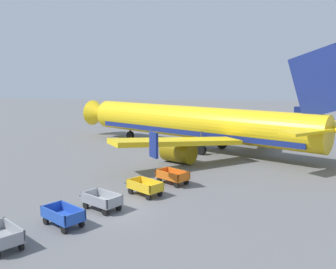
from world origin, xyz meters
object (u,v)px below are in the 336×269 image
object	(u,v)px
baggage_cart_second_in_row	(63,216)
baggage_cart_fourth_in_row	(145,187)
baggage_cart_third_in_row	(102,201)
baggage_cart_far_end	(172,176)
airplane	(202,124)
baggage_cart_nearest	(1,236)

from	to	relation	value
baggage_cart_second_in_row	baggage_cart_fourth_in_row	size ratio (longest dim) A/B	1.02
baggage_cart_third_in_row	baggage_cart_fourth_in_row	xyz separation A→B (m)	(2.16, 3.24, 0.00)
baggage_cart_third_in_row	baggage_cart_far_end	distance (m)	7.36
airplane	baggage_cart_second_in_row	distance (m)	24.15
airplane	baggage_cart_third_in_row	distance (m)	21.09
baggage_cart_nearest	baggage_cart_fourth_in_row	world-z (taller)	same
baggage_cart_fourth_in_row	airplane	bearing A→B (deg)	79.18
baggage_cart_far_end	airplane	bearing A→B (deg)	83.32
baggage_cart_nearest	airplane	bearing A→B (deg)	71.52
baggage_cart_second_in_row	baggage_cart_far_end	xyz separation A→B (m)	(5.17, 9.12, 0.00)
baggage_cart_fourth_in_row	baggage_cart_nearest	bearing A→B (deg)	-121.06
airplane	baggage_cart_second_in_row	xyz separation A→B (m)	(-6.80, -23.04, -2.45)
airplane	baggage_cart_nearest	bearing A→B (deg)	-108.48
baggage_cart_far_end	baggage_cart_second_in_row	bearing A→B (deg)	-119.52
airplane	baggage_cart_far_end	size ratio (longest dim) A/B	10.29
baggage_cart_nearest	baggage_cart_second_in_row	distance (m)	3.58
baggage_cart_nearest	baggage_cart_second_in_row	xyz separation A→B (m)	(1.92, 3.03, 0.00)
airplane	baggage_cart_far_end	world-z (taller)	airplane
airplane	baggage_cart_far_end	bearing A→B (deg)	-96.68
baggage_cart_third_in_row	baggage_cart_fourth_in_row	world-z (taller)	same
airplane	baggage_cart_third_in_row	size ratio (longest dim) A/B	9.95
airplane	baggage_cart_far_end	xyz separation A→B (m)	(-1.63, -13.92, -2.45)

